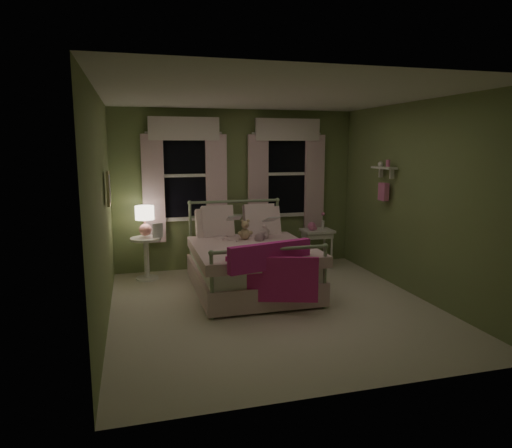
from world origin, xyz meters
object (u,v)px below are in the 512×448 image
object	(u,v)px
child_left	(224,222)
table_lamp	(145,218)
teddy_bear	(245,231)
nightstand_left	(146,252)
bed	(250,263)
nightstand_right	(317,235)
child_right	(261,218)

from	to	relation	value
child_left	table_lamp	xyz separation A→B (m)	(-1.11, 0.46, 0.04)
teddy_bear	nightstand_left	world-z (taller)	teddy_bear
bed	table_lamp	distance (m)	1.75
nightstand_left	nightstand_right	bearing A→B (deg)	-1.20
child_left	nightstand_right	distance (m)	1.74
child_left	nightstand_right	xyz separation A→B (m)	(1.65, 0.41, -0.36)
child_right	nightstand_left	xyz separation A→B (m)	(-1.67, 0.46, -0.53)
child_right	table_lamp	bearing A→B (deg)	7.54
child_right	nightstand_left	distance (m)	1.82
bed	teddy_bear	world-z (taller)	bed
bed	nightstand_left	size ratio (longest dim) A/B	3.13
table_lamp	child_left	bearing A→B (deg)	-22.61
teddy_bear	nightstand_right	xyz separation A→B (m)	(1.37, 0.56, -0.24)
child_left	table_lamp	world-z (taller)	child_left
nightstand_right	nightstand_left	bearing A→B (deg)	178.80
table_lamp	nightstand_right	world-z (taller)	table_lamp
teddy_bear	nightstand_right	distance (m)	1.50
bed	teddy_bear	bearing A→B (deg)	90.00
child_right	table_lamp	xyz separation A→B (m)	(-1.67, 0.46, 0.01)
bed	table_lamp	world-z (taller)	bed
bed	table_lamp	xyz separation A→B (m)	(-1.39, 0.88, 0.57)
teddy_bear	child_right	bearing A→B (deg)	29.50
bed	child_left	bearing A→B (deg)	123.60
teddy_bear	nightstand_right	bearing A→B (deg)	22.39
nightstand_left	bed	bearing A→B (deg)	-32.43
teddy_bear	child_left	bearing A→B (deg)	150.50
nightstand_left	table_lamp	bearing A→B (deg)	0.00
teddy_bear	nightstand_left	xyz separation A→B (m)	(-1.39, 0.62, -0.37)
nightstand_right	bed	bearing A→B (deg)	-148.86
nightstand_right	child_right	bearing A→B (deg)	-159.57
child_left	child_right	bearing A→B (deg)	156.15
bed	nightstand_right	world-z (taller)	bed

